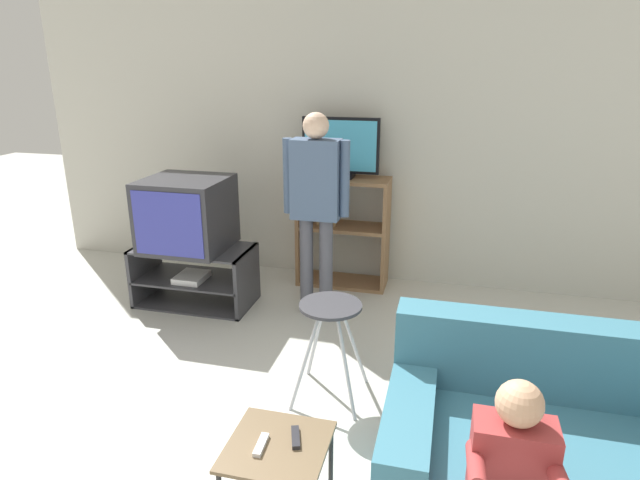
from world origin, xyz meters
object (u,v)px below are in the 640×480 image
(tv_stand, at_px, (195,276))
(television_main, at_px, (187,214))
(media_shelf, at_px, (343,231))
(couch, at_px, (551,461))
(remote_control_white, at_px, (261,445))
(person_standing_adult, at_px, (316,196))
(television_flat, at_px, (341,149))
(folding_stool, at_px, (330,320))
(remote_control_black, at_px, (296,437))
(snack_table, at_px, (278,453))

(tv_stand, xyz_separation_m, television_main, (-0.02, -0.01, 0.56))
(media_shelf, xyz_separation_m, couch, (1.49, -2.44, -0.24))
(remote_control_white, distance_m, couch, 1.32)
(television_main, xyz_separation_m, person_standing_adult, (1.09, 0.07, 0.20))
(television_flat, bearing_deg, tv_stand, -145.60)
(television_flat, relative_size, remote_control_white, 4.83)
(media_shelf, bearing_deg, television_flat, 151.56)
(tv_stand, relative_size, couch, 0.66)
(folding_stool, relative_size, person_standing_adult, 0.39)
(tv_stand, bearing_deg, folding_stool, -35.96)
(folding_stool, height_order, remote_control_black, folding_stool)
(tv_stand, distance_m, couch, 3.14)
(television_flat, xyz_separation_m, folding_stool, (0.33, -1.81, -0.75))
(remote_control_black, height_order, person_standing_adult, person_standing_adult)
(remote_control_white, bearing_deg, remote_control_black, 28.95)
(remote_control_black, relative_size, couch, 0.10)
(television_main, height_order, remote_control_black, television_main)
(remote_control_white, bearing_deg, snack_table, 21.55)
(snack_table, bearing_deg, television_flat, 96.48)
(television_main, bearing_deg, folding_stool, -35.34)
(snack_table, relative_size, remote_control_black, 3.13)
(television_flat, bearing_deg, snack_table, -83.52)
(snack_table, bearing_deg, remote_control_black, 38.37)
(tv_stand, height_order, media_shelf, media_shelf)
(television_main, xyz_separation_m, media_shelf, (1.17, 0.75, -0.29))
(media_shelf, relative_size, couch, 0.68)
(television_flat, bearing_deg, television_main, -145.97)
(remote_control_white, bearing_deg, television_flat, 91.79)
(tv_stand, bearing_deg, media_shelf, 32.86)
(television_main, relative_size, television_flat, 0.96)
(tv_stand, xyz_separation_m, remote_control_white, (1.36, -2.04, 0.14))
(media_shelf, bearing_deg, television_main, -147.48)
(television_main, bearing_deg, remote_control_white, -55.76)
(snack_table, height_order, remote_control_white, remote_control_white)
(folding_stool, bearing_deg, media_shelf, 99.45)
(television_main, height_order, folding_stool, television_main)
(tv_stand, distance_m, television_flat, 1.69)
(media_shelf, bearing_deg, folding_stool, -80.55)
(television_main, distance_m, television_flat, 1.45)
(folding_stool, relative_size, remote_control_white, 4.46)
(television_flat, bearing_deg, media_shelf, -28.44)
(television_main, xyz_separation_m, snack_table, (1.45, -2.01, -0.47))
(media_shelf, height_order, snack_table, media_shelf)
(television_main, xyz_separation_m, remote_control_black, (1.52, -1.95, -0.42))
(remote_control_white, bearing_deg, folding_stool, 81.78)
(television_flat, distance_m, folding_stool, 1.99)
(television_flat, distance_m, remote_control_black, 2.89)
(tv_stand, relative_size, snack_table, 2.21)
(tv_stand, relative_size, folding_stool, 1.55)
(television_main, relative_size, remote_control_black, 4.63)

